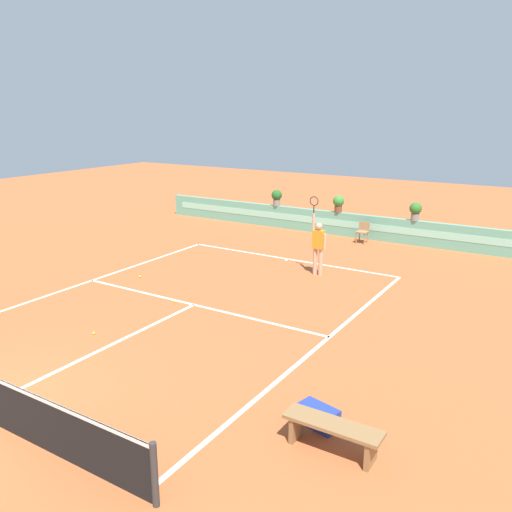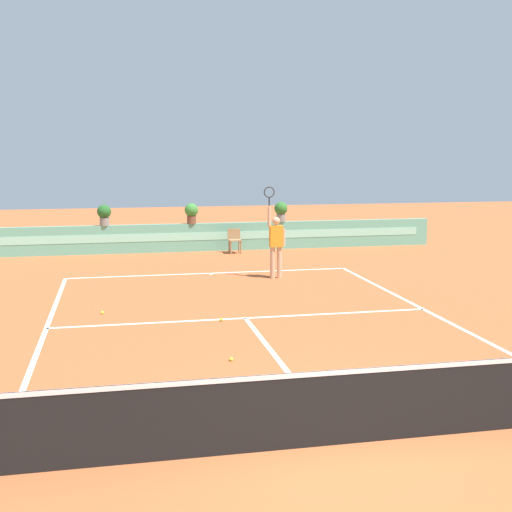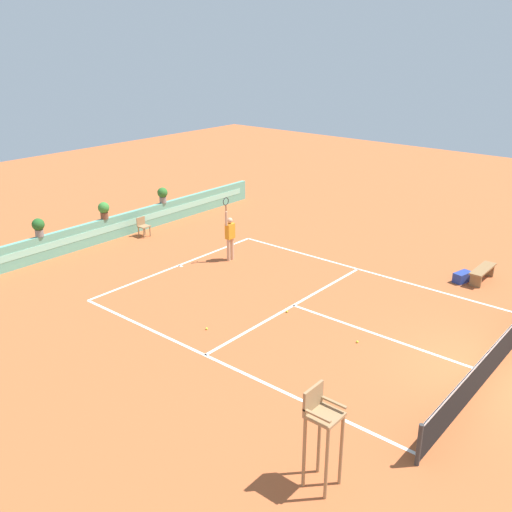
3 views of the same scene
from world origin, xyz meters
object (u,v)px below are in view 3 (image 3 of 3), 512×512
object	(u,v)px
tennis_ball_near_baseline	(287,311)
potted_plant_right	(163,194)
ball_kid_chair	(143,226)
potted_plant_left	(38,226)
umpire_chair	(321,427)
bench_courtside	(483,271)
gear_bag	(462,277)
potted_plant_centre	(104,209)
tennis_ball_mid_court	(357,342)
tennis_player	(230,235)
tennis_ball_by_sideline	(207,329)

from	to	relation	value
tennis_ball_near_baseline	potted_plant_right	bearing A→B (deg)	69.48
ball_kid_chair	potted_plant_left	distance (m)	4.61
tennis_ball_near_baseline	potted_plant_left	size ratio (longest dim) A/B	0.09
umpire_chair	tennis_ball_near_baseline	xyz separation A→B (m)	(5.59, 4.99, -1.31)
bench_courtside	gear_bag	world-z (taller)	bench_courtside
potted_plant_centre	potted_plant_left	xyz separation A→B (m)	(-3.03, 0.00, 0.00)
umpire_chair	ball_kid_chair	size ratio (longest dim) A/B	2.52
gear_bag	tennis_ball_mid_court	distance (m)	6.30
gear_bag	tennis_ball_near_baseline	distance (m)	6.88
potted_plant_centre	umpire_chair	bearing A→B (deg)	-111.96
tennis_ball_mid_court	potted_plant_right	world-z (taller)	potted_plant_right
tennis_player	potted_plant_left	size ratio (longest dim) A/B	3.57
umpire_chair	potted_plant_right	size ratio (longest dim) A/B	2.96
tennis_player	tennis_ball_by_sideline	bearing A→B (deg)	-144.74
gear_bag	potted_plant_right	xyz separation A→B (m)	(-2.22, 13.47, 1.23)
ball_kid_chair	potted_plant_right	size ratio (longest dim) A/B	1.17
tennis_ball_near_baseline	tennis_ball_mid_court	world-z (taller)	same
tennis_player	tennis_ball_by_sideline	xyz separation A→B (m)	(-4.73, -3.34, -1.02)
bench_courtside	potted_plant_left	distance (m)	16.69
umpire_chair	potted_plant_left	world-z (taller)	umpire_chair
bench_courtside	tennis_ball_by_sideline	xyz separation A→B (m)	(-8.98, 5.02, -0.34)
potted_plant_centre	tennis_ball_by_sideline	bearing A→B (deg)	-108.41
tennis_ball_near_baseline	tennis_ball_by_sideline	world-z (taller)	same
umpire_chair	bench_courtside	bearing A→B (deg)	5.33
bench_courtside	tennis_ball_mid_court	world-z (taller)	bench_courtside
tennis_ball_mid_court	tennis_ball_by_sideline	size ratio (longest dim) A/B	1.00
potted_plant_centre	potted_plant_left	bearing A→B (deg)	180.00
tennis_ball_near_baseline	tennis_player	bearing A→B (deg)	63.39
tennis_player	potted_plant_left	bearing A→B (deg)	130.28
bench_courtside	potted_plant_centre	xyz separation A→B (m)	(-6.00, 14.00, 1.04)
bench_courtside	tennis_ball_by_sideline	world-z (taller)	bench_courtside
gear_bag	potted_plant_right	bearing A→B (deg)	99.37
ball_kid_chair	tennis_ball_near_baseline	xyz separation A→B (m)	(-1.94, -9.41, -0.44)
tennis_ball_by_sideline	potted_plant_left	size ratio (longest dim) A/B	0.09
potted_plant_centre	potted_plant_left	world-z (taller)	same
potted_plant_left	ball_kid_chair	bearing A→B (deg)	-9.32
tennis_player	potted_plant_right	bearing A→B (deg)	74.72
tennis_ball_near_baseline	potted_plant_left	world-z (taller)	potted_plant_left
bench_courtside	potted_plant_left	world-z (taller)	potted_plant_left
bench_courtside	tennis_ball_mid_court	size ratio (longest dim) A/B	23.53
umpire_chair	potted_plant_centre	distance (m)	16.31
potted_plant_right	potted_plant_left	world-z (taller)	same
bench_courtside	gear_bag	bearing A→B (deg)	133.05
ball_kid_chair	potted_plant_right	bearing A→B (deg)	21.54
tennis_ball_near_baseline	potted_plant_right	size ratio (longest dim) A/B	0.09
tennis_ball_by_sideline	potted_plant_left	world-z (taller)	potted_plant_left
ball_kid_chair	bench_courtside	world-z (taller)	ball_kid_chair
gear_bag	tennis_ball_mid_court	world-z (taller)	gear_bag
potted_plant_centre	potted_plant_left	size ratio (longest dim) A/B	1.00
umpire_chair	tennis_ball_by_sideline	size ratio (longest dim) A/B	31.47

